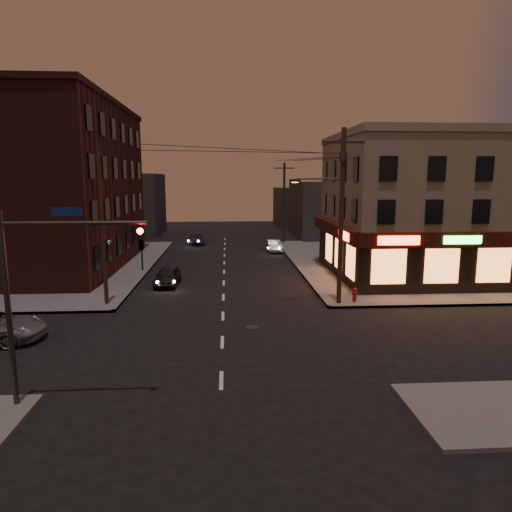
{
  "coord_description": "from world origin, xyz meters",
  "views": [
    {
      "loc": [
        0.27,
        -19.85,
        7.33
      ],
      "look_at": [
        1.83,
        4.53,
        3.2
      ],
      "focal_mm": 32.0,
      "sensor_mm": 36.0,
      "label": 1
    }
  ],
  "objects": [
    {
      "name": "utility_pole_far",
      "position": [
        6.8,
        32.0,
        4.65
      ],
      "size": [
        0.26,
        0.26,
        9.0
      ],
      "primitive_type": "cylinder",
      "color": "#382619",
      "rests_on": "sidewalk_ne"
    },
    {
      "name": "fire_hydrant",
      "position": [
        7.8,
        6.0,
        0.6
      ],
      "size": [
        0.37,
        0.37,
        0.83
      ],
      "rotation": [
        0.0,
        0.0,
        -0.15
      ],
      "color": "maroon",
      "rests_on": "sidewalk_ne"
    },
    {
      "name": "sidewalk_nw",
      "position": [
        -18.0,
        19.0,
        0.07
      ],
      "size": [
        24.0,
        28.0,
        0.15
      ],
      "primitive_type": "cube",
      "color": "#514F4C",
      "rests_on": "ground"
    },
    {
      "name": "bg_building_ne_a",
      "position": [
        14.0,
        38.0,
        3.5
      ],
      "size": [
        10.0,
        12.0,
        7.0
      ],
      "primitive_type": "cube",
      "color": "#3F3D3A",
      "rests_on": "ground"
    },
    {
      "name": "sedan_mid",
      "position": [
        5.0,
        26.04,
        0.6
      ],
      "size": [
        1.59,
        3.76,
        1.21
      ],
      "primitive_type": "imported",
      "rotation": [
        0.0,
        0.0,
        0.09
      ],
      "color": "gray",
      "rests_on": "ground"
    },
    {
      "name": "ground",
      "position": [
        0.0,
        0.0,
        0.0
      ],
      "size": [
        120.0,
        120.0,
        0.0
      ],
      "primitive_type": "plane",
      "color": "black",
      "rests_on": "ground"
    },
    {
      "name": "sedan_far",
      "position": [
        -3.22,
        31.92,
        0.62
      ],
      "size": [
        2.15,
        4.42,
        1.24
      ],
      "primitive_type": "imported",
      "rotation": [
        0.0,
        0.0,
        0.1
      ],
      "color": "#1B1C36",
      "rests_on": "ground"
    },
    {
      "name": "traffic_signal",
      "position": [
        -5.57,
        -5.6,
        4.16
      ],
      "size": [
        4.49,
        0.32,
        6.47
      ],
      "color": "#333538",
      "rests_on": "ground"
    },
    {
      "name": "utility_pole_west",
      "position": [
        -6.8,
        6.5,
        4.65
      ],
      "size": [
        0.24,
        0.24,
        9.0
      ],
      "primitive_type": "cylinder",
      "color": "#382619",
      "rests_on": "sidewalk_nw"
    },
    {
      "name": "sedan_near",
      "position": [
        -3.89,
        11.59,
        0.64
      ],
      "size": [
        1.73,
        3.86,
        1.29
      ],
      "primitive_type": "imported",
      "rotation": [
        0.0,
        0.0,
        -0.05
      ],
      "color": "black",
      "rests_on": "ground"
    },
    {
      "name": "pizza_building",
      "position": [
        15.93,
        13.43,
        5.35
      ],
      "size": [
        15.85,
        12.85,
        10.5
      ],
      "color": "gray",
      "rests_on": "sidewalk_ne"
    },
    {
      "name": "sidewalk_ne",
      "position": [
        18.0,
        19.0,
        0.07
      ],
      "size": [
        24.0,
        28.0,
        0.15
      ],
      "primitive_type": "cube",
      "color": "#514F4C",
      "rests_on": "ground"
    },
    {
      "name": "bg_building_nw",
      "position": [
        -13.0,
        42.0,
        4.0
      ],
      "size": [
        9.0,
        10.0,
        8.0
      ],
      "primitive_type": "cube",
      "color": "#3F3D3A",
      "rests_on": "ground"
    },
    {
      "name": "utility_pole_main",
      "position": [
        6.68,
        5.8,
        5.76
      ],
      "size": [
        4.2,
        0.44,
        10.0
      ],
      "color": "#382619",
      "rests_on": "sidewalk_ne"
    },
    {
      "name": "brick_apartment",
      "position": [
        -14.5,
        19.0,
        6.65
      ],
      "size": [
        12.0,
        20.0,
        13.0
      ],
      "primitive_type": "cube",
      "color": "#431B15",
      "rests_on": "sidewalk_nw"
    },
    {
      "name": "bg_building_ne_b",
      "position": [
        12.0,
        52.0,
        3.0
      ],
      "size": [
        8.0,
        8.0,
        6.0
      ],
      "primitive_type": "cube",
      "color": "#3F3D3A",
      "rests_on": "ground"
    }
  ]
}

